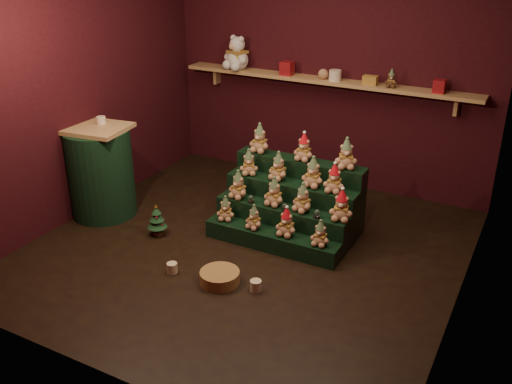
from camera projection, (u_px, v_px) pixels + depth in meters
The scene contains 41 objects.
ground at pixel (246, 249), 5.65m from camera, with size 4.00×4.00×0.00m, color black.
back_wall at pixel (330, 69), 6.71m from camera, with size 4.00×0.10×2.80m, color black.
front_wall at pixel (79, 199), 3.42m from camera, with size 4.00×0.10×2.80m, color black.
left_wall at pixel (74, 86), 5.95m from camera, with size 0.10×4.00×2.80m, color black.
right_wall at pixel (488, 150), 4.19m from camera, with size 0.10×4.00×2.80m, color black.
back_shelf at pixel (324, 81), 6.62m from camera, with size 3.60×0.26×0.24m.
riser_tier_front at pixel (271, 240), 5.63m from camera, with size 1.40×0.22×0.18m, color black.
riser_tier_midfront at pixel (281, 223), 5.77m from camera, with size 1.40×0.22×0.36m, color black.
riser_tier_midback at pixel (291, 207), 5.91m from camera, with size 1.40×0.22×0.54m, color black.
riser_tier_back at pixel (300, 191), 6.05m from camera, with size 1.40×0.22×0.72m, color black.
teddy_0 at pixel (226, 208), 5.79m from camera, with size 0.18×0.16×0.26m, color tan, non-canonical shape.
teddy_1 at pixel (254, 217), 5.62m from camera, with size 0.18×0.16×0.25m, color tan, non-canonical shape.
teddy_2 at pixel (286, 222), 5.48m from camera, with size 0.21×0.19×0.29m, color tan, non-canonical shape.
teddy_3 at pixel (320, 233), 5.31m from camera, with size 0.18×0.16×0.25m, color tan, non-canonical shape.
teddy_4 at pixel (238, 185), 5.84m from camera, with size 0.21×0.19×0.30m, color tan, non-canonical shape.
teddy_5 at pixel (274, 192), 5.68m from camera, with size 0.21×0.19×0.30m, color tan, non-canonical shape.
teddy_6 at pixel (303, 198), 5.55m from camera, with size 0.21×0.19×0.29m, color tan, non-canonical shape.
teddy_7 at pixel (342, 205), 5.38m from camera, with size 0.22×0.20×0.31m, color tan, non-canonical shape.
teddy_8 at pixel (249, 162), 5.95m from camera, with size 0.19×0.17×0.27m, color tan, non-canonical shape.
teddy_9 at pixel (279, 166), 5.82m from camera, with size 0.21×0.19×0.29m, color tan, non-canonical shape.
teddy_10 at pixel (313, 172), 5.65m from camera, with size 0.22×0.20×0.31m, color tan, non-canonical shape.
teddy_11 at pixel (334, 178), 5.54m from camera, with size 0.21×0.19×0.29m, color tan, non-canonical shape.
teddy_12 at pixel (260, 138), 6.04m from camera, with size 0.22×0.20×0.31m, color tan, non-canonical shape.
teddy_13 at pixel (304, 147), 5.82m from camera, with size 0.21×0.19×0.29m, color tan, non-canonical shape.
teddy_14 at pixel (346, 154), 5.62m from camera, with size 0.22×0.20×0.31m, color tan, non-canonical shape.
snow_globe_a at pixel (251, 199), 5.77m from camera, with size 0.06×0.06×0.08m.
snow_globe_b at pixel (285, 207), 5.61m from camera, with size 0.06×0.06×0.08m.
snow_globe_c at pixel (317, 214), 5.46m from camera, with size 0.07×0.07×0.09m.
side_table at pixel (100, 171), 6.18m from camera, with size 0.73×0.71×1.01m.
table_ornament at pixel (101, 120), 6.03m from camera, with size 0.10×0.10×0.08m, color beige.
mini_christmas_tree at pixel (157, 220), 5.85m from camera, with size 0.20×0.20×0.35m.
mug_left at pixel (172, 268), 5.24m from camera, with size 0.10×0.10×0.10m, color beige.
mug_right at pixel (256, 286), 4.97m from camera, with size 0.10×0.10×0.10m, color beige.
wicker_basket at pixel (220, 277), 5.09m from camera, with size 0.36×0.36×0.11m, color #A67342.
white_bear at pixel (237, 48), 6.96m from camera, with size 0.37×0.33×0.52m, color white, non-canonical shape.
brown_bear at pixel (391, 79), 6.20m from camera, with size 0.14×0.12×0.19m, color #482C18, non-canonical shape.
gift_tin_red_a at pixel (287, 68), 6.75m from camera, with size 0.14×0.14×0.16m, color maroon.
gift_tin_cream at pixel (335, 75), 6.50m from camera, with size 0.14×0.14×0.12m, color beige.
gift_tin_red_b at pixel (439, 86), 5.99m from camera, with size 0.12×0.12×0.14m, color maroon.
shelf_plush_ball at pixel (323, 74), 6.56m from camera, with size 0.12×0.12×0.12m, color tan.
scarf_gift_box at pixel (370, 80), 6.32m from camera, with size 0.16×0.10×0.10m, color orange.
Camera 1 is at (2.40, -4.28, 2.85)m, focal length 40.00 mm.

